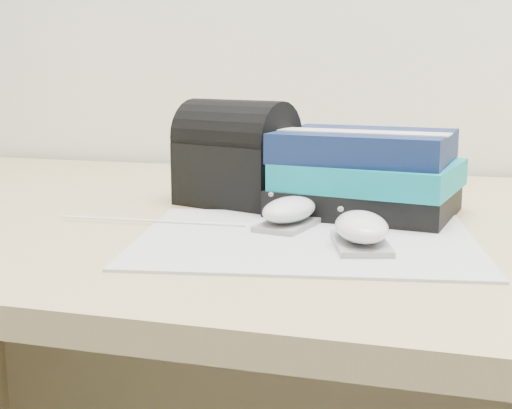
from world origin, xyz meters
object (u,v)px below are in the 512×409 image
(book_stack, at_px, (366,174))
(pouch, at_px, (236,154))
(mouse_front, at_px, (361,230))
(mouse_rear, at_px, (289,212))
(desk, at_px, (337,373))

(book_stack, bearing_deg, pouch, 175.08)
(mouse_front, bearing_deg, mouse_rear, 143.05)
(pouch, bearing_deg, mouse_front, -44.78)
(mouse_rear, xyz_separation_m, book_stack, (0.07, 0.11, 0.03))
(desk, xyz_separation_m, book_stack, (0.04, -0.03, 0.29))
(desk, xyz_separation_m, mouse_rear, (-0.04, -0.14, 0.25))
(book_stack, height_order, pouch, pouch)
(mouse_front, distance_m, book_stack, 0.18)
(pouch, bearing_deg, desk, 5.71)
(mouse_rear, relative_size, pouch, 0.60)
(desk, bearing_deg, mouse_rear, -105.21)
(mouse_rear, bearing_deg, pouch, 129.60)
(mouse_rear, bearing_deg, desk, 74.79)
(mouse_front, bearing_deg, pouch, 135.22)
(desk, bearing_deg, pouch, -174.29)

